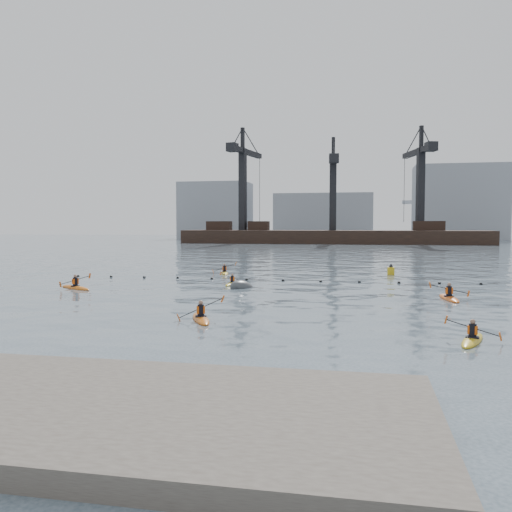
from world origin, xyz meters
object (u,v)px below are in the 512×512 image
Objects in this scene: kayaker_1 at (472,339)px; nav_buoy at (391,271)px; kayaker_5 at (224,273)px; mooring_buoy at (242,288)px; kayaker_4 at (449,297)px; kayaker_2 at (75,287)px; kayaker_0 at (201,318)px; kayaker_3 at (232,283)px.

kayaker_1 is 28.05m from nav_buoy.
kayaker_5 is 11.25m from mooring_buoy.
kayaker_4 is at bearing 104.90° from kayaker_1.
kayaker_2 is at bearing -136.18° from kayaker_5.
kayaker_0 is 2.80× the size of nav_buoy.
kayaker_2 is 1.02× the size of kayaker_5.
kayaker_4 is 14.05m from mooring_buoy.
kayaker_1 is 0.87× the size of kayaker_4.
kayaker_0 is 0.97× the size of kayaker_2.
kayaker_3 is (10.23, 4.81, -0.02)m from kayaker_2.
kayaker_2 reaches higher than kayaker_1.
kayaker_2 is at bearing -145.83° from nav_buoy.
kayaker_1 is 12.30m from kayaker_4.
kayaker_5 is (7.39, 13.33, -0.01)m from kayaker_2.
kayaker_1 reaches higher than mooring_buoy.
kayaker_1 is 27.30m from kayaker_2.
kayaker_5 is at bearing 77.14° from kayaker_0.
kayaker_2 is 1.68× the size of mooring_buoy.
kayaker_0 reaches higher than kayaker_5.
kayaker_1 is at bearing -74.57° from kayaker_5.
kayaker_4 is at bearing -55.34° from kayaker_5.
kayaker_5 is 2.84× the size of nav_buoy.
kayaker_1 is 31.03m from kayaker_5.
kayaker_3 is (-2.16, 15.12, -0.01)m from kayaker_0.
kayaker_1 is 0.93× the size of kayaker_2.
kayaker_2 is 11.74m from mooring_buoy.
kayaker_2 is 0.93× the size of kayaker_4.
kayaker_5 is at bearing 112.67° from kayaker_3.
kayaker_3 is at bearing -33.19° from kayaker_2.
mooring_buoy is (4.01, -10.51, -0.10)m from kayaker_5.
kayaker_1 is (11.72, -2.50, -0.01)m from kayaker_0.
kayaker_0 reaches higher than mooring_buoy.
kayaker_0 is at bearing -77.63° from kayaker_3.
kayaker_4 is 1.80× the size of mooring_buoy.
nav_buoy is (-1.74, 28.00, 0.26)m from kayaker_1.
nav_buoy is at bearing -87.21° from kayaker_4.
mooring_buoy is at bearing -44.47° from kayaker_2.
kayaker_4 is at bearing 12.86° from kayaker_0.
mooring_buoy is at bearing -20.71° from kayaker_4.
kayaker_0 is 27.39m from nav_buoy.
kayaker_1 is at bearing -50.89° from mooring_buoy.
kayaker_0 is 1.63× the size of mooring_buoy.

